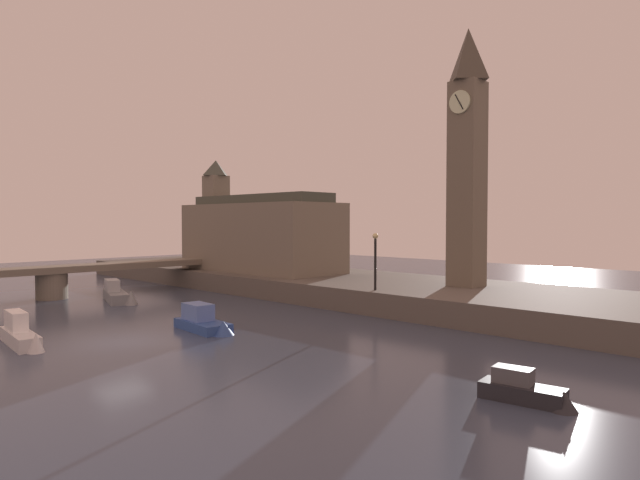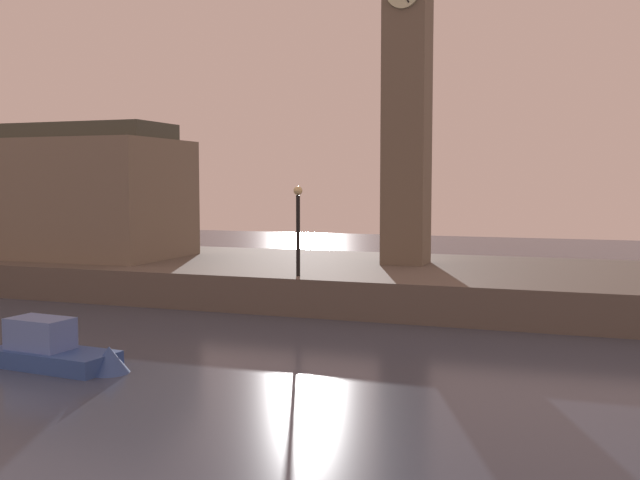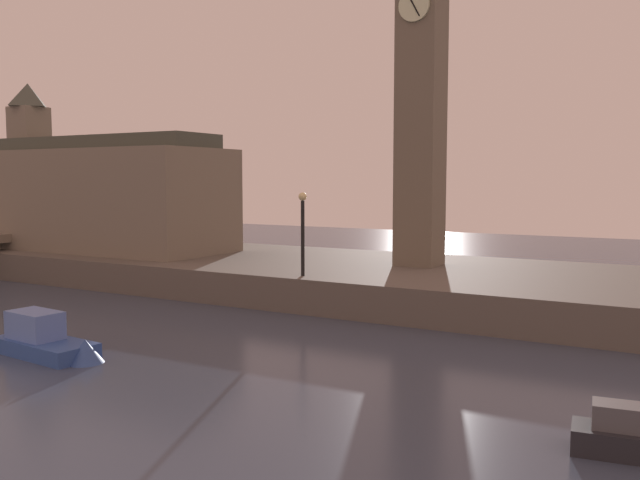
{
  "view_description": "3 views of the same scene",
  "coord_description": "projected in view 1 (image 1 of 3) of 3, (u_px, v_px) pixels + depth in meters",
  "views": [
    {
      "loc": [
        25.36,
        -12.3,
        5.86
      ],
      "look_at": [
        -1.86,
        15.63,
        4.53
      ],
      "focal_mm": 30.92,
      "sensor_mm": 36.0,
      "label": 1
    },
    {
      "loc": [
        14.49,
        -12.81,
        5.28
      ],
      "look_at": [
        3.6,
        17.75,
        2.75
      ],
      "focal_mm": 41.9,
      "sensor_mm": 36.0,
      "label": 2
    },
    {
      "loc": [
        18.62,
        -9.89,
        5.69
      ],
      "look_at": [
        3.56,
        16.64,
        2.92
      ],
      "focal_mm": 37.94,
      "sensor_mm": 36.0,
      "label": 3
    }
  ],
  "objects": [
    {
      "name": "parliament_hall",
      "position": [
        258.0,
        233.0,
        48.85
      ],
      "size": [
        15.4,
        6.42,
        10.23
      ],
      "color": "slate",
      "rests_on": "far_embankment"
    },
    {
      "name": "boat_cruiser_grey",
      "position": [
        118.0,
        295.0,
        39.95
      ],
      "size": [
        5.52,
        2.64,
        1.76
      ],
      "color": "gray",
      "rests_on": "ground"
    },
    {
      "name": "streetlamp",
      "position": [
        375.0,
        254.0,
        34.72
      ],
      "size": [
        0.36,
        0.36,
        3.61
      ],
      "color": "black",
      "rests_on": "far_embankment"
    },
    {
      "name": "clock_tower",
      "position": [
        467.0,
        154.0,
        36.63
      ],
      "size": [
        2.16,
        2.22,
        17.13
      ],
      "color": "#6B6051",
      "rests_on": "far_embankment"
    },
    {
      "name": "far_embankment",
      "position": [
        379.0,
        290.0,
        40.98
      ],
      "size": [
        70.0,
        12.0,
        1.5
      ],
      "primitive_type": "cube",
      "color": "#5B544C",
      "rests_on": "ground"
    },
    {
      "name": "bridge_span",
      "position": [
        46.0,
        275.0,
        41.19
      ],
      "size": [
        2.5,
        33.65,
        2.46
      ],
      "color": "slate",
      "rests_on": "ground"
    },
    {
      "name": "boat_barge_dark",
      "position": [
        529.0,
        392.0,
        17.71
      ],
      "size": [
        3.2,
        1.33,
        1.09
      ],
      "color": "#232328",
      "rests_on": "ground"
    },
    {
      "name": "ground_plane",
      "position": [
        123.0,
        342.0,
        26.69
      ],
      "size": [
        120.0,
        120.0,
        0.0
      ],
      "primitive_type": "plane",
      "color": "#384256"
    },
    {
      "name": "boat_ferry_white",
      "position": [
        22.0,
        335.0,
        25.83
      ],
      "size": [
        4.77,
        1.39,
        1.74
      ],
      "color": "silver",
      "rests_on": "ground"
    },
    {
      "name": "boat_tour_blue",
      "position": [
        207.0,
        323.0,
        29.3
      ],
      "size": [
        4.57,
        1.9,
        1.59
      ],
      "color": "#2D4C93",
      "rests_on": "ground"
    }
  ]
}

